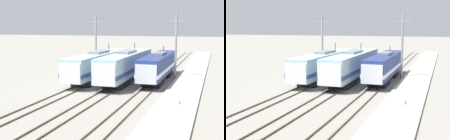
# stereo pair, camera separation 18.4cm
# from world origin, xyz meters

# --- Properties ---
(ground_plane) EXTENTS (400.00, 400.00, 0.00)m
(ground_plane) POSITION_xyz_m (0.00, 0.00, 0.00)
(ground_plane) COLOR gray
(rail_pair_far_left) EXTENTS (1.51, 120.00, 0.15)m
(rail_pair_far_left) POSITION_xyz_m (-4.31, 0.00, 0.07)
(rail_pair_far_left) COLOR #4C4238
(rail_pair_far_left) RESTS_ON ground_plane
(rail_pair_center) EXTENTS (1.51, 120.00, 0.15)m
(rail_pair_center) POSITION_xyz_m (0.00, 0.00, 0.07)
(rail_pair_center) COLOR #4C4238
(rail_pair_center) RESTS_ON ground_plane
(rail_pair_far_right) EXTENTS (1.51, 120.00, 0.15)m
(rail_pair_far_right) POSITION_xyz_m (4.31, 0.00, 0.07)
(rail_pair_far_right) COLOR #4C4238
(rail_pair_far_right) RESTS_ON ground_plane
(locomotive_far_left) EXTENTS (3.07, 19.82, 5.06)m
(locomotive_far_left) POSITION_xyz_m (-4.31, 8.05, 2.15)
(locomotive_far_left) COLOR #232326
(locomotive_far_left) RESTS_ON ground_plane
(locomotive_center) EXTENTS (3.12, 19.61, 5.14)m
(locomotive_center) POSITION_xyz_m (0.00, 7.78, 2.22)
(locomotive_center) COLOR #232326
(locomotive_center) RESTS_ON ground_plane
(locomotive_far_right) EXTENTS (2.87, 17.51, 4.70)m
(locomotive_far_right) POSITION_xyz_m (4.31, 9.65, 2.10)
(locomotive_far_right) COLOR black
(locomotive_far_right) RESTS_ON ground_plane
(catenary_tower_left) EXTENTS (2.29, 0.33, 9.67)m
(catenary_tower_left) POSITION_xyz_m (-6.45, 12.66, 5.03)
(catenary_tower_left) COLOR gray
(catenary_tower_left) RESTS_ON ground_plane
(catenary_tower_right) EXTENTS (2.29, 0.33, 9.67)m
(catenary_tower_right) POSITION_xyz_m (6.35, 12.66, 5.03)
(catenary_tower_right) COLOR gray
(catenary_tower_right) RESTS_ON ground_plane
(platform) EXTENTS (4.00, 120.00, 0.27)m
(platform) POSITION_xyz_m (8.64, 0.00, 0.13)
(platform) COLOR #B7B5AD
(platform) RESTS_ON ground_plane
(traffic_cone) EXTENTS (0.29, 0.29, 0.52)m
(traffic_cone) POSITION_xyz_m (8.95, -4.28, 0.53)
(traffic_cone) COLOR orange
(traffic_cone) RESTS_ON platform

